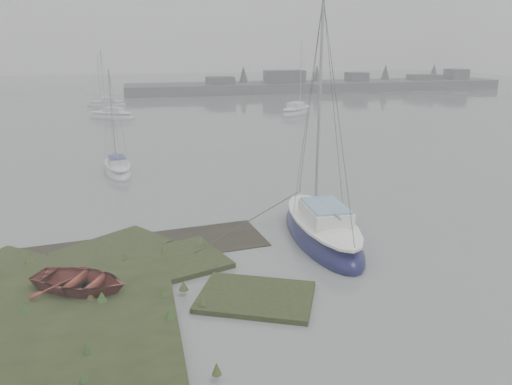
# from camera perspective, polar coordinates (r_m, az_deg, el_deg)

# --- Properties ---
(ground) EXTENTS (160.00, 160.00, 0.00)m
(ground) POSITION_cam_1_polar(r_m,az_deg,el_deg) (44.78, -9.99, 6.82)
(ground) COLOR slate
(ground) RESTS_ON ground
(far_shoreline) EXTENTS (60.00, 8.00, 4.15)m
(far_shoreline) POSITION_cam_1_polar(r_m,az_deg,el_deg) (81.79, 7.77, 12.06)
(far_shoreline) COLOR #4C4F51
(far_shoreline) RESTS_ON ground
(sailboat_main) EXTENTS (2.61, 7.20, 10.04)m
(sailboat_main) POSITION_cam_1_polar(r_m,az_deg,el_deg) (20.46, 7.55, -4.46)
(sailboat_main) COLOR #10103B
(sailboat_main) RESTS_ON ground
(sailboat_white) EXTENTS (2.18, 4.87, 6.63)m
(sailboat_white) POSITION_cam_1_polar(r_m,az_deg,el_deg) (31.56, -15.51, 2.57)
(sailboat_white) COLOR silver
(sailboat_white) RESTS_ON ground
(sailboat_far_a) EXTENTS (5.39, 4.11, 7.39)m
(sailboat_far_a) POSITION_cam_1_polar(r_m,az_deg,el_deg) (53.97, -16.14, 8.38)
(sailboat_far_a) COLOR silver
(sailboat_far_a) RESTS_ON ground
(sailboat_far_b) EXTENTS (5.55, 5.60, 8.38)m
(sailboat_far_b) POSITION_cam_1_polar(r_m,az_deg,el_deg) (55.16, 4.67, 9.19)
(sailboat_far_b) COLOR #A5AAAE
(sailboat_far_b) RESTS_ON ground
(sailboat_far_c) EXTENTS (4.76, 1.99, 6.53)m
(sailboat_far_c) POSITION_cam_1_polar(r_m,az_deg,el_deg) (64.50, -16.70, 9.63)
(sailboat_far_c) COLOR silver
(sailboat_far_c) RESTS_ON ground
(dinghy) EXTENTS (3.79, 3.43, 0.64)m
(dinghy) POSITION_cam_1_polar(r_m,az_deg,el_deg) (16.79, -19.47, -9.48)
(dinghy) COLOR maroon
(dinghy) RESTS_ON marsh_bank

